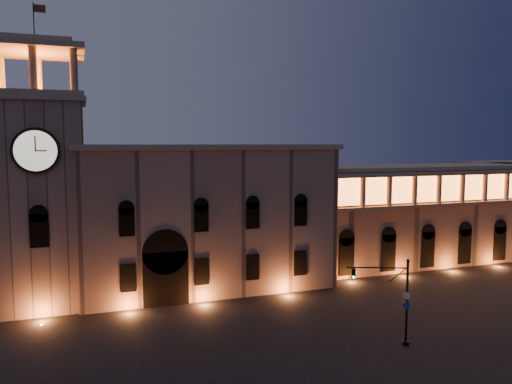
% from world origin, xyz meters
% --- Properties ---
extents(ground, '(160.00, 160.00, 0.00)m').
position_xyz_m(ground, '(0.00, 0.00, 0.00)').
color(ground, black).
rests_on(ground, ground).
extents(government_building, '(30.80, 12.80, 17.60)m').
position_xyz_m(government_building, '(-2.08, 21.93, 8.77)').
color(government_building, '#896A59').
rests_on(government_building, ground).
extents(clock_tower, '(9.80, 9.80, 32.40)m').
position_xyz_m(clock_tower, '(-20.50, 20.98, 12.50)').
color(clock_tower, '#896A59').
rests_on(clock_tower, ground).
extents(colonnade_wing, '(40.60, 11.50, 14.50)m').
position_xyz_m(colonnade_wing, '(32.00, 23.92, 7.33)').
color(colonnade_wing, '#836554').
rests_on(colonnade_wing, ground).
extents(traffic_light, '(5.26, 2.35, 7.71)m').
position_xyz_m(traffic_light, '(9.31, -1.33, 4.05)').
color(traffic_light, black).
rests_on(traffic_light, ground).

